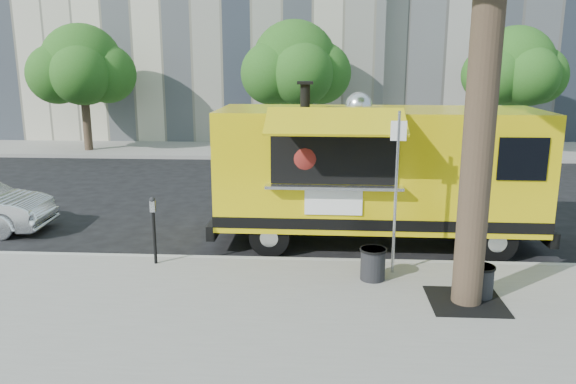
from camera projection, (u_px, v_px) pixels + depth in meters
The scene contains 13 objects.
ground at pixel (311, 251), 12.11m from camera, with size 120.00×120.00×0.00m, color black.
sidewalk at pixel (305, 336), 8.21m from camera, with size 60.00×6.00×0.15m, color gray.
curb at pixel (310, 262), 11.19m from camera, with size 60.00×0.14×0.16m, color #999993.
far_sidewalk at pixel (317, 149), 25.21m from camera, with size 60.00×5.00×0.15m, color gray.
tree_well at pixel (466, 301), 9.21m from camera, with size 1.20×1.20×0.02m, color black.
far_tree_a at pixel (82, 65), 23.77m from camera, with size 3.42×3.42×5.36m.
far_tree_b at pixel (294, 64), 23.62m from camera, with size 3.60×3.60×5.50m.
far_tree_c at pixel (514, 67), 22.83m from camera, with size 3.24×3.24×5.21m.
sign_post at pixel (396, 184), 10.09m from camera, with size 0.28×0.06×3.00m.
parking_meter at pixel (154, 222), 10.75m from camera, with size 0.11×0.11×1.33m.
food_truck at pixel (375, 171), 12.20m from camera, with size 7.19×3.34×3.55m.
trash_bin_left at pixel (373, 263), 10.08m from camera, with size 0.48×0.48×0.58m.
trash_bin_right at pixel (481, 280), 9.34m from camera, with size 0.45×0.45×0.55m.
Camera 1 is at (0.20, -11.50, 4.04)m, focal length 35.00 mm.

